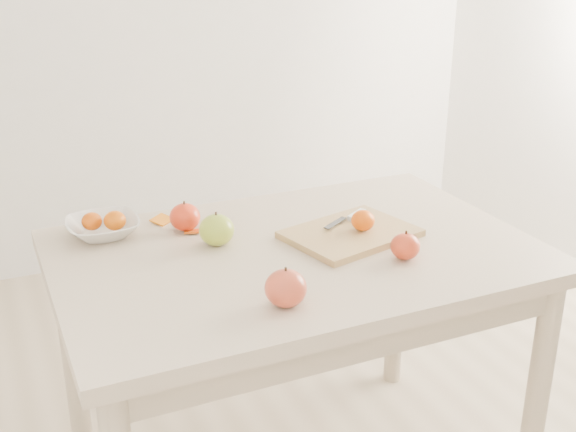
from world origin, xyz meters
name	(u,v)px	position (x,y,z in m)	size (l,w,h in m)	color
table	(296,283)	(0.00, 0.00, 0.65)	(1.20, 0.80, 0.75)	#C8B397
cutting_board	(350,234)	(0.16, 0.01, 0.76)	(0.32, 0.24, 0.02)	tan
board_tangerine	(363,220)	(0.19, 0.00, 0.80)	(0.06, 0.06, 0.05)	orange
fruit_bowl	(103,228)	(-0.43, 0.28, 0.77)	(0.19, 0.19, 0.05)	silver
bowl_tangerine_near	(92,221)	(-0.45, 0.29, 0.79)	(0.05, 0.05, 0.05)	#C94D07
bowl_tangerine_far	(115,220)	(-0.40, 0.27, 0.79)	(0.06, 0.06, 0.05)	#D75407
orange_peel_a	(162,221)	(-0.26, 0.31, 0.75)	(0.06, 0.04, 0.00)	orange
orange_peel_b	(193,232)	(-0.21, 0.20, 0.75)	(0.04, 0.04, 0.00)	#D7540F
paring_knife	(353,216)	(0.21, 0.08, 0.78)	(0.16, 0.09, 0.01)	white
apple_green	(217,230)	(-0.17, 0.10, 0.79)	(0.09, 0.09, 0.08)	olive
apple_red_e	(405,246)	(0.22, -0.16, 0.78)	(0.07, 0.07, 0.07)	#9D1204
apple_red_a	(185,217)	(-0.22, 0.23, 0.79)	(0.08, 0.08, 0.07)	#A71815
apple_red_c	(286,288)	(-0.15, -0.26, 0.79)	(0.09, 0.09, 0.08)	maroon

